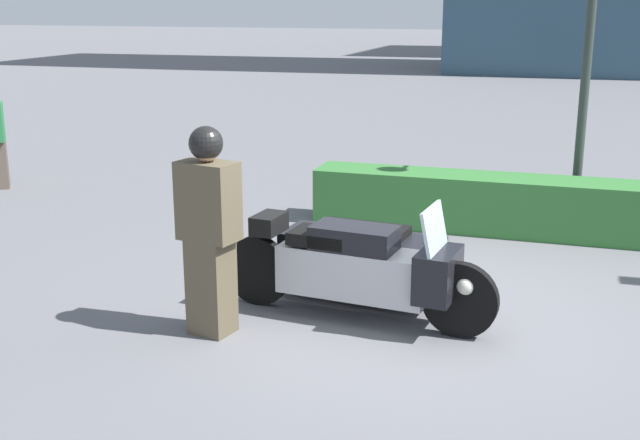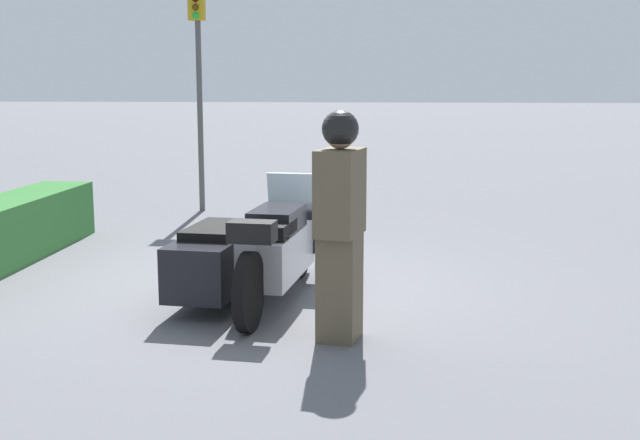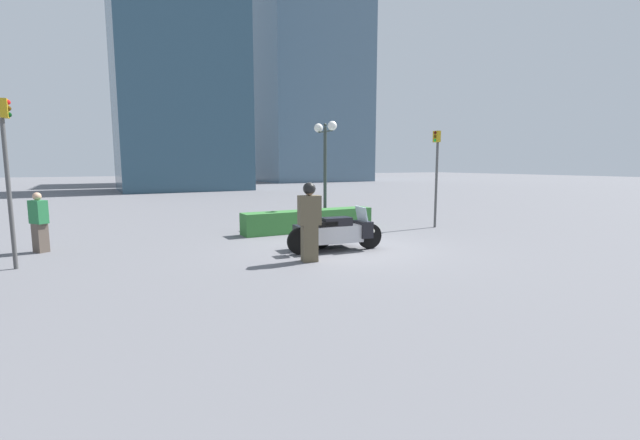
{
  "view_description": "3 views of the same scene",
  "coord_description": "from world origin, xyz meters",
  "px_view_note": "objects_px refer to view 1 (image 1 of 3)",
  "views": [
    {
      "loc": [
        1.38,
        -7.06,
        2.9
      ],
      "look_at": [
        -0.95,
        0.35,
        0.78
      ],
      "focal_mm": 45.0,
      "sensor_mm": 36.0,
      "label": 1
    },
    {
      "loc": [
        -7.94,
        -1.33,
        2.09
      ],
      "look_at": [
        -0.88,
        -0.69,
        0.88
      ],
      "focal_mm": 45.0,
      "sensor_mm": 36.0,
      "label": 2
    },
    {
      "loc": [
        -6.12,
        -9.81,
        2.31
      ],
      "look_at": [
        -1.19,
        -0.72,
        0.95
      ],
      "focal_mm": 24.0,
      "sensor_mm": 36.0,
      "label": 3
    }
  ],
  "objects_px": {
    "officer_rider": "(209,227)",
    "hedge_bush_curbside": "(495,204)",
    "twin_lamp_post": "(592,3)",
    "police_motorcycle": "(368,262)"
  },
  "relations": [
    {
      "from": "hedge_bush_curbside",
      "to": "twin_lamp_post",
      "type": "relative_size",
      "value": 1.25
    },
    {
      "from": "police_motorcycle",
      "to": "hedge_bush_curbside",
      "type": "distance_m",
      "value": 3.29
    },
    {
      "from": "officer_rider",
      "to": "hedge_bush_curbside",
      "type": "relative_size",
      "value": 0.4
    },
    {
      "from": "officer_rider",
      "to": "twin_lamp_post",
      "type": "bearing_deg",
      "value": -20.95
    },
    {
      "from": "police_motorcycle",
      "to": "officer_rider",
      "type": "relative_size",
      "value": 1.44
    },
    {
      "from": "officer_rider",
      "to": "twin_lamp_post",
      "type": "distance_m",
      "value": 6.0
    },
    {
      "from": "officer_rider",
      "to": "hedge_bush_curbside",
      "type": "xyz_separation_m",
      "value": [
        2.09,
        4.13,
        -0.63
      ]
    },
    {
      "from": "police_motorcycle",
      "to": "twin_lamp_post",
      "type": "xyz_separation_m",
      "value": [
        1.89,
        3.82,
        2.4
      ]
    },
    {
      "from": "police_motorcycle",
      "to": "twin_lamp_post",
      "type": "relative_size",
      "value": 0.71
    },
    {
      "from": "hedge_bush_curbside",
      "to": "twin_lamp_post",
      "type": "xyz_separation_m",
      "value": [
        1.0,
        0.66,
        2.52
      ]
    }
  ]
}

